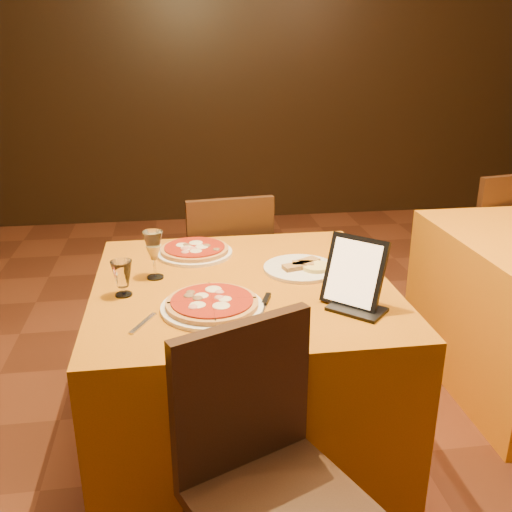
{
  "coord_description": "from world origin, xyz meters",
  "views": [
    {
      "loc": [
        -0.56,
        -1.81,
        1.59
      ],
      "look_at": [
        -0.28,
        0.12,
        0.86
      ],
      "focal_mm": 40.0,
      "sensor_mm": 36.0,
      "label": 1
    }
  ],
  "objects": [
    {
      "name": "floor",
      "position": [
        0.0,
        0.0,
        -0.01
      ],
      "size": [
        6.0,
        7.0,
        0.01
      ],
      "primitive_type": "cube",
      "color": "#5E2D19",
      "rests_on": "ground"
    },
    {
      "name": "wall_back",
      "position": [
        0.0,
        3.5,
        1.4
      ],
      "size": [
        6.0,
        0.01,
        2.8
      ],
      "primitive_type": "cube",
      "color": "black",
      "rests_on": "floor"
    },
    {
      "name": "main_table",
      "position": [
        -0.33,
        0.14,
        0.38
      ],
      "size": [
        1.1,
        1.1,
        0.75
      ],
      "primitive_type": "cube",
      "color": "#AB5E0A",
      "rests_on": "floor"
    },
    {
      "name": "chair_main_near",
      "position": [
        -0.33,
        -0.67,
        0.46
      ],
      "size": [
        0.55,
        0.55,
        0.91
      ],
      "primitive_type": null,
      "rotation": [
        0.0,
        0.0,
        0.42
      ],
      "color": "black",
      "rests_on": "floor"
    },
    {
      "name": "chair_main_far",
      "position": [
        -0.33,
        0.95,
        0.46
      ],
      "size": [
        0.47,
        0.47,
        0.91
      ],
      "primitive_type": null,
      "rotation": [
        0.0,
        0.0,
        3.25
      ],
      "color": "black",
      "rests_on": "floor"
    },
    {
      "name": "chair_side_far",
      "position": [
        1.26,
        1.23,
        0.46
      ],
      "size": [
        0.47,
        0.47,
        0.91
      ],
      "primitive_type": null,
      "rotation": [
        0.0,
        0.0,
        3.34
      ],
      "color": "black",
      "rests_on": "floor"
    },
    {
      "name": "pizza_near",
      "position": [
        -0.46,
        -0.07,
        0.77
      ],
      "size": [
        0.35,
        0.35,
        0.03
      ],
      "rotation": [
        0.0,
        0.0,
        0.08
      ],
      "color": "white",
      "rests_on": "main_table"
    },
    {
      "name": "pizza_far",
      "position": [
        -0.49,
        0.47,
        0.77
      ],
      "size": [
        0.32,
        0.32,
        0.03
      ],
      "rotation": [
        0.0,
        0.0,
        -0.26
      ],
      "color": "white",
      "rests_on": "main_table"
    },
    {
      "name": "cutlet_dish",
      "position": [
        -0.09,
        0.23,
        0.76
      ],
      "size": [
        0.29,
        0.29,
        0.03
      ],
      "rotation": [
        0.0,
        0.0,
        -0.39
      ],
      "color": "white",
      "rests_on": "main_table"
    },
    {
      "name": "wine_glass",
      "position": [
        -0.65,
        0.23,
        0.84
      ],
      "size": [
        0.1,
        0.1,
        0.19
      ],
      "primitive_type": null,
      "rotation": [
        0.0,
        0.0,
        0.33
      ],
      "color": "#EBDD85",
      "rests_on": "main_table"
    },
    {
      "name": "water_glass",
      "position": [
        -0.76,
        0.09,
        0.81
      ],
      "size": [
        0.09,
        0.09,
        0.13
      ],
      "primitive_type": null,
      "rotation": [
        0.0,
        0.0,
        -0.42
      ],
      "color": "white",
      "rests_on": "main_table"
    },
    {
      "name": "tablet",
      "position": [
        0.02,
        -0.1,
        0.87
      ],
      "size": [
        0.22,
        0.21,
        0.24
      ],
      "primitive_type": "cube",
      "rotation": [
        -0.35,
        0.0,
        -0.76
      ],
      "color": "black",
      "rests_on": "main_table"
    },
    {
      "name": "knife",
      "position": [
        -0.29,
        -0.12,
        0.75
      ],
      "size": [
        0.09,
        0.21,
        0.01
      ],
      "primitive_type": "cube",
      "rotation": [
        0.0,
        0.0,
        1.22
      ],
      "color": "#AFB0B7",
      "rests_on": "main_table"
    },
    {
      "name": "fork_near",
      "position": [
        -0.68,
        -0.15,
        0.75
      ],
      "size": [
        0.08,
        0.14,
        0.01
      ],
      "primitive_type": "cube",
      "rotation": [
        0.0,
        0.0,
        1.08
      ],
      "color": "#A7A9AE",
      "rests_on": "main_table"
    },
    {
      "name": "fork_far",
      "position": [
        -0.4,
        0.47,
        0.75
      ],
      "size": [
        0.09,
        0.17,
        0.01
      ],
      "primitive_type": "cube",
      "rotation": [
        0.0,
        0.0,
        2.01
      ],
      "color": "#A5A4AB",
      "rests_on": "main_table"
    }
  ]
}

